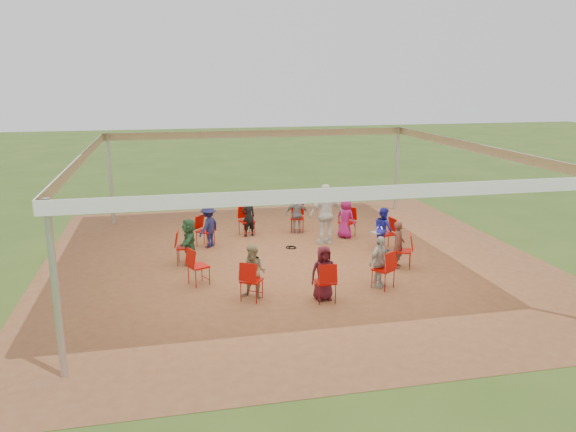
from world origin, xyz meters
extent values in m
plane|color=#344E18|center=(0.00, 0.00, 0.00)|extent=(80.00, 80.00, 0.00)
plane|color=brown|center=(0.00, 0.00, 0.01)|extent=(13.00, 13.00, 0.00)
cylinder|color=#B2B2B7|center=(-5.00, -5.00, 1.50)|extent=(0.12, 0.12, 3.00)
cylinder|color=#B2B2B7|center=(-5.00, 5.00, 1.50)|extent=(0.12, 0.12, 3.00)
cylinder|color=#B2B2B7|center=(5.00, 5.00, 1.50)|extent=(0.12, 0.12, 3.00)
plane|color=white|center=(0.00, 0.00, 3.00)|extent=(10.30, 10.30, 0.00)
cube|color=white|center=(0.00, -5.15, 2.88)|extent=(10.30, 0.03, 0.24)
cube|color=white|center=(0.00, 5.15, 2.88)|extent=(10.30, 0.03, 0.24)
cube|color=white|center=(-5.15, 0.00, 2.88)|extent=(0.03, 10.30, 0.24)
cube|color=white|center=(5.15, 0.00, 2.88)|extent=(0.03, 10.30, 0.24)
imported|color=#1E1F9A|center=(2.70, 0.44, 0.61)|extent=(0.43, 0.64, 1.22)
imported|color=#96165D|center=(2.03, 1.83, 0.61)|extent=(0.65, 0.66, 1.22)
imported|color=gray|center=(0.72, 2.64, 0.61)|extent=(0.78, 0.54, 1.22)
imported|color=black|center=(-0.82, 2.61, 0.61)|extent=(0.51, 0.41, 1.22)
imported|color=#191940|center=(-2.10, 1.75, 0.61)|extent=(0.80, 0.85, 1.22)
imported|color=#285331|center=(-2.71, 0.34, 0.61)|extent=(0.56, 1.17, 1.22)
imported|color=#97895E|center=(-1.44, -2.33, 0.61)|extent=(0.68, 0.60, 1.22)
imported|color=#471119|center=(0.05, -2.73, 0.61)|extent=(0.60, 0.34, 1.22)
imported|color=#B8B3A3|center=(1.52, -2.27, 0.61)|extent=(0.80, 0.70, 1.22)
imported|color=#582A22|center=(2.51, -1.09, 0.61)|extent=(0.44, 0.52, 1.22)
imported|color=silver|center=(1.28, 1.34, 0.89)|extent=(1.11, 0.68, 1.78)
torus|color=black|center=(0.18, 1.14, 0.02)|extent=(0.32, 0.32, 0.03)
torus|color=black|center=(0.22, 1.10, 0.02)|extent=(0.26, 0.26, 0.03)
cube|color=#B7B7BC|center=(2.48, 0.40, 0.52)|extent=(0.26, 0.35, 0.01)
cube|color=#B7B7BC|center=(2.59, 0.42, 0.63)|extent=(0.12, 0.32, 0.20)
cube|color=#CCE0FF|center=(2.58, 0.42, 0.63)|extent=(0.09, 0.28, 0.17)
camera|label=1|loc=(-3.19, -13.88, 4.79)|focal=35.00mm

